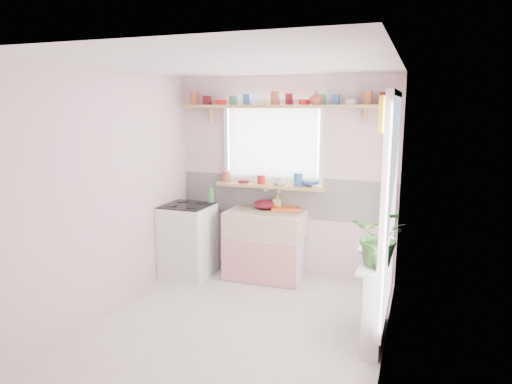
% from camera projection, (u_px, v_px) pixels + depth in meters
% --- Properties ---
extents(room, '(3.20, 3.20, 3.20)m').
position_uv_depth(room, '(325.00, 178.00, 4.82)').
color(room, silver).
rests_on(room, ground).
extents(sink_unit, '(0.95, 0.65, 1.11)m').
position_uv_depth(sink_unit, '(265.00, 244.00, 5.67)').
color(sink_unit, white).
rests_on(sink_unit, ground).
extents(cooker, '(0.58, 0.58, 0.93)m').
position_uv_depth(cooker, '(188.00, 240.00, 5.76)').
color(cooker, white).
rests_on(cooker, ground).
extents(radiator_ledge, '(0.22, 0.95, 0.78)m').
position_uv_depth(radiator_ledge, '(376.00, 297.00, 4.18)').
color(radiator_ledge, white).
rests_on(radiator_ledge, ground).
extents(windowsill, '(1.40, 0.22, 0.04)m').
position_uv_depth(windowsill, '(270.00, 186.00, 5.71)').
color(windowsill, tan).
rests_on(windowsill, room).
extents(pine_shelf, '(2.52, 0.24, 0.04)m').
position_uv_depth(pine_shelf, '(282.00, 106.00, 5.47)').
color(pine_shelf, tan).
rests_on(pine_shelf, room).
extents(shelf_crockery, '(2.47, 0.11, 0.12)m').
position_uv_depth(shelf_crockery, '(282.00, 100.00, 5.46)').
color(shelf_crockery, '#A55133').
rests_on(shelf_crockery, pine_shelf).
extents(sill_crockery, '(1.35, 0.11, 0.12)m').
position_uv_depth(sill_crockery, '(267.00, 180.00, 5.72)').
color(sill_crockery, '#A55133').
rests_on(sill_crockery, windowsill).
extents(dish_tray, '(0.44, 0.39, 0.04)m').
position_uv_depth(dish_tray, '(285.00, 208.00, 5.72)').
color(dish_tray, '#ED5215').
rests_on(dish_tray, sink_unit).
extents(colander, '(0.33, 0.33, 0.12)m').
position_uv_depth(colander, '(264.00, 204.00, 5.71)').
color(colander, '#540E18').
rests_on(colander, sink_unit).
extents(jade_plant, '(0.55, 0.51, 0.52)m').
position_uv_depth(jade_plant, '(381.00, 237.00, 3.87)').
color(jade_plant, '#396A2A').
rests_on(jade_plant, radiator_ledge).
extents(fruit_bowl, '(0.33, 0.33, 0.07)m').
position_uv_depth(fruit_bowl, '(374.00, 252.00, 4.16)').
color(fruit_bowl, silver).
rests_on(fruit_bowl, radiator_ledge).
extents(herb_pot, '(0.14, 0.11, 0.24)m').
position_uv_depth(herb_pot, '(378.00, 258.00, 3.75)').
color(herb_pot, '#2E6F2C').
rests_on(herb_pot, radiator_ledge).
extents(soap_bottle_sink, '(0.09, 0.09, 0.19)m').
position_uv_depth(soap_bottle_sink, '(277.00, 201.00, 5.74)').
color(soap_bottle_sink, '#C3D35D').
rests_on(soap_bottle_sink, sink_unit).
extents(sill_cup, '(0.13, 0.13, 0.09)m').
position_uv_depth(sill_cup, '(281.00, 182.00, 5.59)').
color(sill_cup, beige).
rests_on(sill_cup, windowsill).
extents(sill_bowl, '(0.27, 0.27, 0.07)m').
position_uv_depth(sill_bowl, '(310.00, 183.00, 5.59)').
color(sill_bowl, '#2D4295').
rests_on(sill_bowl, windowsill).
extents(shelf_vase, '(0.16, 0.16, 0.16)m').
position_uv_depth(shelf_vase, '(316.00, 98.00, 5.26)').
color(shelf_vase, '#A23F31').
rests_on(shelf_vase, pine_shelf).
extents(cooker_bottle, '(0.11, 0.11, 0.23)m').
position_uv_depth(cooker_bottle, '(210.00, 193.00, 5.78)').
color(cooker_bottle, '#428449').
rests_on(cooker_bottle, cooker).
extents(fruit, '(0.20, 0.14, 0.10)m').
position_uv_depth(fruit, '(375.00, 246.00, 4.15)').
color(fruit, '#E05412').
rests_on(fruit, fruit_bowl).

